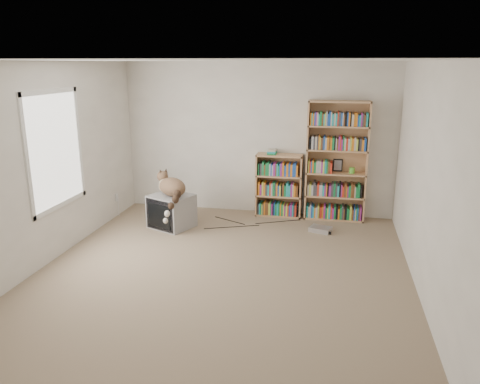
% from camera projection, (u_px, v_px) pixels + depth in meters
% --- Properties ---
extents(floor, '(4.50, 5.00, 0.01)m').
position_uv_depth(floor, '(223.00, 272.00, 5.72)').
color(floor, gray).
rests_on(floor, ground).
extents(wall_back, '(4.50, 0.02, 2.50)m').
position_uv_depth(wall_back, '(257.00, 139.00, 7.75)').
color(wall_back, white).
rests_on(wall_back, floor).
extents(wall_front, '(4.50, 0.02, 2.50)m').
position_uv_depth(wall_front, '(132.00, 259.00, 3.03)').
color(wall_front, white).
rests_on(wall_front, floor).
extents(wall_left, '(0.02, 5.00, 2.50)m').
position_uv_depth(wall_left, '(47.00, 165.00, 5.82)').
color(wall_left, white).
rests_on(wall_left, floor).
extents(wall_right, '(0.02, 5.00, 2.50)m').
position_uv_depth(wall_right, '(428.00, 182.00, 4.96)').
color(wall_right, white).
rests_on(wall_right, floor).
extents(ceiling, '(4.50, 5.00, 0.02)m').
position_uv_depth(ceiling, '(221.00, 60.00, 5.05)').
color(ceiling, white).
rests_on(ceiling, wall_back).
extents(window, '(0.02, 1.22, 1.52)m').
position_uv_depth(window, '(55.00, 150.00, 5.96)').
color(window, white).
rests_on(window, wall_left).
extents(crt_tv, '(0.75, 0.72, 0.51)m').
position_uv_depth(crt_tv, '(172.00, 211.00, 7.24)').
color(crt_tv, '#98989B').
rests_on(crt_tv, floor).
extents(cat, '(0.63, 0.84, 0.62)m').
position_uv_depth(cat, '(171.00, 190.00, 7.04)').
color(cat, '#3B2518').
rests_on(cat, crt_tv).
extents(bookcase_tall, '(0.95, 0.30, 1.91)m').
position_uv_depth(bookcase_tall, '(336.00, 165.00, 7.46)').
color(bookcase_tall, tan).
rests_on(bookcase_tall, floor).
extents(bookcase_short, '(0.75, 0.30, 1.03)m').
position_uv_depth(bookcase_short, '(279.00, 187.00, 7.75)').
color(bookcase_short, tan).
rests_on(bookcase_short, floor).
extents(book_stack, '(0.18, 0.23, 0.07)m').
position_uv_depth(book_stack, '(271.00, 152.00, 7.62)').
color(book_stack, red).
rests_on(book_stack, bookcase_short).
extents(green_mug, '(0.08, 0.08, 0.09)m').
position_uv_depth(green_mug, '(352.00, 170.00, 7.42)').
color(green_mug, '#61CA39').
rests_on(green_mug, bookcase_tall).
extents(framed_print, '(0.15, 0.05, 0.20)m').
position_uv_depth(framed_print, '(338.00, 165.00, 7.54)').
color(framed_print, black).
rests_on(framed_print, bookcase_tall).
extents(dvd_player, '(0.37, 0.31, 0.07)m').
position_uv_depth(dvd_player, '(321.00, 229.00, 7.09)').
color(dvd_player, silver).
rests_on(dvd_player, floor).
extents(wall_outlet, '(0.01, 0.08, 0.13)m').
position_uv_depth(wall_outlet, '(117.00, 197.00, 7.75)').
color(wall_outlet, silver).
rests_on(wall_outlet, wall_left).
extents(floor_cables, '(1.20, 0.70, 0.01)m').
position_uv_depth(floor_cables, '(249.00, 226.00, 7.33)').
color(floor_cables, black).
rests_on(floor_cables, floor).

